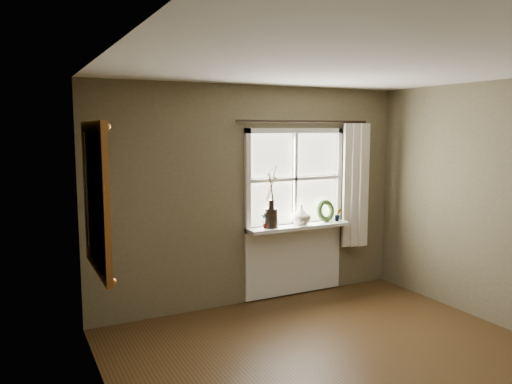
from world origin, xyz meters
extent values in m
plane|color=#3D2813|center=(0.00, 0.00, 0.00)|extent=(4.50, 4.50, 0.00)
plane|color=silver|center=(0.00, 0.00, 2.60)|extent=(4.50, 4.50, 0.00)
cube|color=brown|center=(0.00, 2.30, 1.30)|extent=(4.00, 0.10, 2.60)
cube|color=brown|center=(-2.05, 0.00, 1.30)|extent=(0.10, 4.50, 2.60)
cube|color=silver|center=(0.55, 2.22, 0.89)|extent=(1.36, 0.06, 0.06)
cube|color=silver|center=(0.55, 2.22, 2.07)|extent=(1.36, 0.06, 0.06)
cube|color=silver|center=(-0.10, 2.22, 1.48)|extent=(0.06, 0.06, 1.24)
cube|color=silver|center=(1.20, 2.22, 1.48)|extent=(0.06, 0.06, 1.24)
cube|color=silver|center=(0.55, 2.22, 1.48)|extent=(1.24, 0.05, 0.04)
cube|color=silver|center=(0.55, 2.22, 1.48)|extent=(0.04, 0.05, 1.12)
cube|color=white|center=(0.23, 2.25, 1.77)|extent=(0.59, 0.01, 0.53)
cube|color=white|center=(0.88, 2.25, 1.77)|extent=(0.59, 0.01, 0.53)
cube|color=white|center=(0.23, 2.25, 1.19)|extent=(0.59, 0.01, 0.53)
cube|color=white|center=(0.88, 2.25, 1.19)|extent=(0.59, 0.01, 0.53)
cube|color=silver|center=(0.55, 2.12, 0.90)|extent=(1.36, 0.26, 0.04)
cube|color=silver|center=(0.55, 2.23, 0.46)|extent=(1.36, 0.04, 0.88)
cylinder|color=black|center=(0.16, 2.12, 1.04)|extent=(0.20, 0.20, 0.24)
imported|color=beige|center=(0.58, 2.12, 1.04)|extent=(0.29, 0.29, 0.25)
torus|color=#334C21|center=(0.97, 2.16, 1.03)|extent=(0.31, 0.18, 0.30)
imported|color=#334C21|center=(0.08, 2.12, 1.01)|extent=(0.10, 0.08, 0.18)
imported|color=#334C21|center=(1.13, 2.12, 1.00)|extent=(0.10, 0.09, 0.16)
cube|color=beige|center=(1.39, 2.13, 1.37)|extent=(0.36, 0.12, 1.59)
cylinder|color=black|center=(0.65, 2.17, 2.18)|extent=(1.84, 0.03, 0.03)
cube|color=white|center=(-1.97, 1.35, 1.51)|extent=(0.02, 0.90, 1.11)
cube|color=#AC6B32|center=(-1.96, 1.35, 2.11)|extent=(0.05, 1.09, 0.09)
cube|color=#AC6B32|center=(-1.96, 1.35, 0.91)|extent=(0.05, 1.09, 0.09)
cube|color=#AC6B32|center=(-1.96, 0.85, 1.51)|extent=(0.05, 0.09, 1.11)
cube|color=#AC6B32|center=(-1.96, 1.84, 1.51)|extent=(0.05, 0.09, 1.11)
sphere|color=silver|center=(-1.91, 1.32, 2.06)|extent=(0.04, 0.04, 0.04)
sphere|color=silver|center=(-1.91, 1.35, 2.02)|extent=(0.04, 0.04, 0.04)
sphere|color=silver|center=(-1.91, 1.38, 2.07)|extent=(0.04, 0.04, 0.04)
camera|label=1|loc=(-2.62, -3.02, 2.10)|focal=35.00mm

